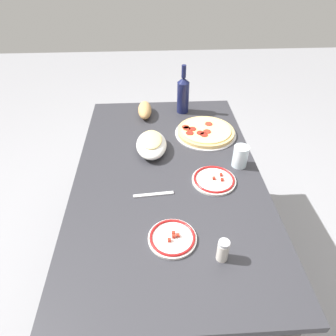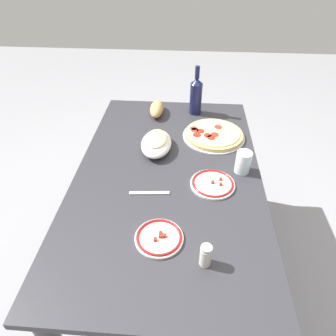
{
  "view_description": "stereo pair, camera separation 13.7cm",
  "coord_description": "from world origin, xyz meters",
  "px_view_note": "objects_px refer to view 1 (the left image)",
  "views": [
    {
      "loc": [
        -1.06,
        0.06,
        1.63
      ],
      "look_at": [
        0.0,
        0.0,
        0.77
      ],
      "focal_mm": 32.5,
      "sensor_mm": 36.0,
      "label": 1
    },
    {
      "loc": [
        -1.06,
        -0.08,
        1.63
      ],
      "look_at": [
        0.0,
        0.0,
        0.77
      ],
      "focal_mm": 32.5,
      "sensor_mm": 36.0,
      "label": 2
    }
  ],
  "objects_px": {
    "baked_pasta_dish": "(151,144)",
    "wine_bottle": "(183,94)",
    "pepperoni_pizza": "(205,132)",
    "side_plate_near": "(172,238)",
    "dining_table": "(168,192)",
    "water_glass": "(240,156)",
    "spice_shaker": "(223,250)",
    "side_plate_far": "(214,180)",
    "bread_loaf": "(145,110)"
  },
  "relations": [
    {
      "from": "wine_bottle",
      "to": "spice_shaker",
      "type": "bearing_deg",
      "value": -177.95
    },
    {
      "from": "bread_loaf",
      "to": "pepperoni_pizza",
      "type": "bearing_deg",
      "value": -124.43
    },
    {
      "from": "side_plate_far",
      "to": "baked_pasta_dish",
      "type": "bearing_deg",
      "value": 47.32
    },
    {
      "from": "dining_table",
      "to": "water_glass",
      "type": "distance_m",
      "value": 0.38
    },
    {
      "from": "water_glass",
      "to": "spice_shaker",
      "type": "distance_m",
      "value": 0.53
    },
    {
      "from": "pepperoni_pizza",
      "to": "dining_table",
      "type": "bearing_deg",
      "value": 145.38
    },
    {
      "from": "dining_table",
      "to": "bread_loaf",
      "type": "xyz_separation_m",
      "value": [
        0.54,
        0.11,
        0.15
      ]
    },
    {
      "from": "spice_shaker",
      "to": "side_plate_far",
      "type": "bearing_deg",
      "value": -6.1
    },
    {
      "from": "pepperoni_pizza",
      "to": "water_glass",
      "type": "xyz_separation_m",
      "value": [
        -0.28,
        -0.12,
        0.04
      ]
    },
    {
      "from": "pepperoni_pizza",
      "to": "wine_bottle",
      "type": "bearing_deg",
      "value": 21.21
    },
    {
      "from": "pepperoni_pizza",
      "to": "side_plate_near",
      "type": "height_order",
      "value": "pepperoni_pizza"
    },
    {
      "from": "pepperoni_pizza",
      "to": "baked_pasta_dish",
      "type": "distance_m",
      "value": 0.32
    },
    {
      "from": "spice_shaker",
      "to": "bread_loaf",
      "type": "bearing_deg",
      "value": 14.71
    },
    {
      "from": "baked_pasta_dish",
      "to": "water_glass",
      "type": "xyz_separation_m",
      "value": [
        -0.14,
        -0.41,
        0.01
      ]
    },
    {
      "from": "spice_shaker",
      "to": "dining_table",
      "type": "bearing_deg",
      "value": 18.82
    },
    {
      "from": "dining_table",
      "to": "baked_pasta_dish",
      "type": "distance_m",
      "value": 0.25
    },
    {
      "from": "water_glass",
      "to": "side_plate_near",
      "type": "bearing_deg",
      "value": 140.39
    },
    {
      "from": "pepperoni_pizza",
      "to": "spice_shaker",
      "type": "height_order",
      "value": "spice_shaker"
    },
    {
      "from": "dining_table",
      "to": "water_glass",
      "type": "xyz_separation_m",
      "value": [
        0.04,
        -0.34,
        0.17
      ]
    },
    {
      "from": "dining_table",
      "to": "spice_shaker",
      "type": "distance_m",
      "value": 0.51
    },
    {
      "from": "bread_loaf",
      "to": "side_plate_near",
      "type": "bearing_deg",
      "value": -173.69
    },
    {
      "from": "side_plate_far",
      "to": "bread_loaf",
      "type": "relative_size",
      "value": 1.05
    },
    {
      "from": "bread_loaf",
      "to": "baked_pasta_dish",
      "type": "bearing_deg",
      "value": -174.54
    },
    {
      "from": "spice_shaker",
      "to": "side_plate_near",
      "type": "bearing_deg",
      "value": 61.54
    },
    {
      "from": "baked_pasta_dish",
      "to": "side_plate_near",
      "type": "xyz_separation_m",
      "value": [
        -0.56,
        -0.07,
        -0.03
      ]
    },
    {
      "from": "side_plate_near",
      "to": "spice_shaker",
      "type": "distance_m",
      "value": 0.19
    },
    {
      "from": "pepperoni_pizza",
      "to": "bread_loaf",
      "type": "height_order",
      "value": "bread_loaf"
    },
    {
      "from": "water_glass",
      "to": "side_plate_near",
      "type": "height_order",
      "value": "water_glass"
    },
    {
      "from": "dining_table",
      "to": "spice_shaker",
      "type": "height_order",
      "value": "spice_shaker"
    },
    {
      "from": "baked_pasta_dish",
      "to": "side_plate_far",
      "type": "distance_m",
      "value": 0.37
    },
    {
      "from": "water_glass",
      "to": "side_plate_far",
      "type": "xyz_separation_m",
      "value": [
        -0.11,
        0.14,
        -0.04
      ]
    },
    {
      "from": "dining_table",
      "to": "water_glass",
      "type": "relative_size",
      "value": 13.58
    },
    {
      "from": "side_plate_near",
      "to": "water_glass",
      "type": "bearing_deg",
      "value": -39.61
    },
    {
      "from": "dining_table",
      "to": "side_plate_near",
      "type": "xyz_separation_m",
      "value": [
        -0.37,
        0.01,
        0.13
      ]
    },
    {
      "from": "baked_pasta_dish",
      "to": "wine_bottle",
      "type": "xyz_separation_m",
      "value": [
        0.39,
        -0.19,
        0.07
      ]
    },
    {
      "from": "baked_pasta_dish",
      "to": "side_plate_far",
      "type": "height_order",
      "value": "baked_pasta_dish"
    },
    {
      "from": "side_plate_far",
      "to": "wine_bottle",
      "type": "bearing_deg",
      "value": 7.01
    },
    {
      "from": "wine_bottle",
      "to": "water_glass",
      "type": "bearing_deg",
      "value": -158.04
    },
    {
      "from": "baked_pasta_dish",
      "to": "bread_loaf",
      "type": "bearing_deg",
      "value": 5.46
    },
    {
      "from": "water_glass",
      "to": "spice_shaker",
      "type": "relative_size",
      "value": 1.19
    },
    {
      "from": "side_plate_near",
      "to": "spice_shaker",
      "type": "relative_size",
      "value": 2.03
    },
    {
      "from": "wine_bottle",
      "to": "side_plate_far",
      "type": "xyz_separation_m",
      "value": [
        -0.64,
        -0.08,
        -0.1
      ]
    },
    {
      "from": "water_glass",
      "to": "bread_loaf",
      "type": "xyz_separation_m",
      "value": [
        0.5,
        0.44,
        -0.02
      ]
    },
    {
      "from": "pepperoni_pizza",
      "to": "side_plate_near",
      "type": "distance_m",
      "value": 0.73
    },
    {
      "from": "water_glass",
      "to": "spice_shaker",
      "type": "bearing_deg",
      "value": 160.3
    },
    {
      "from": "pepperoni_pizza",
      "to": "baked_pasta_dish",
      "type": "relative_size",
      "value": 1.37
    },
    {
      "from": "water_glass",
      "to": "baked_pasta_dish",
      "type": "bearing_deg",
      "value": 70.66
    },
    {
      "from": "side_plate_far",
      "to": "side_plate_near",
      "type": "bearing_deg",
      "value": 146.27
    },
    {
      "from": "wine_bottle",
      "to": "water_glass",
      "type": "height_order",
      "value": "wine_bottle"
    },
    {
      "from": "pepperoni_pizza",
      "to": "bread_loaf",
      "type": "distance_m",
      "value": 0.4
    }
  ]
}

